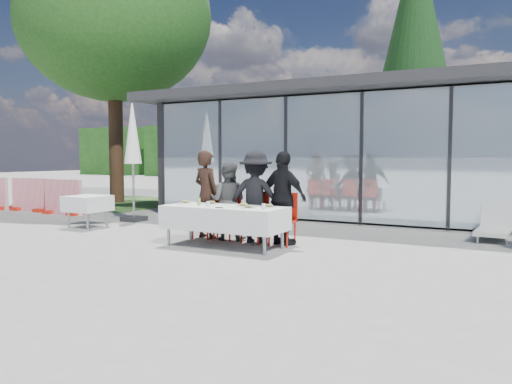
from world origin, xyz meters
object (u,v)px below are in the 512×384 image
diner_d (284,198)px  market_umbrella (133,142)px  diner_chair_c (256,214)px  spare_table_left (88,204)px  dining_table (224,218)px  diner_chair_a (208,211)px  plate_b (211,203)px  conifer_tree (415,46)px  juice_bottle (199,201)px  diner_a (206,194)px  diner_c (256,197)px  plate_c (243,205)px  plate_a (185,202)px  plate_d (269,206)px  diner_b (228,201)px  folded_eyeglasses (219,208)px  diner_chair_b (229,213)px  diner_chair_d (284,216)px  plate_extra (249,207)px  lounger (495,226)px  deciduous_tree (114,19)px

diner_d → market_umbrella: bearing=-0.1°
diner_chair_c → spare_table_left: 4.44m
dining_table → diner_chair_a: bearing=139.0°
plate_b → conifer_tree: (1.32, 12.56, 5.21)m
diner_chair_a → juice_bottle: (0.33, -0.79, 0.28)m
diner_a → market_umbrella: market_umbrella is taller
diner_chair_c → plate_b: bearing=-141.1°
diner_d → juice_bottle: bearing=44.1°
diner_chair_a → diner_c: diner_c is taller
plate_c → diner_d: bearing=49.3°
plate_a → spare_table_left: (-3.24, 0.60, -0.22)m
dining_table → plate_a: size_ratio=8.16×
plate_a → plate_d: bearing=1.4°
diner_c → plate_d: 0.83m
diner_b → diner_chair_c: size_ratio=1.58×
plate_d → folded_eyeglasses: plate_d is taller
diner_chair_b → diner_chair_d: same height
diner_b → diner_chair_b: diner_b is taller
diner_a → diner_d: diner_a is taller
diner_b → plate_c: 0.92m
plate_extra → lounger: size_ratio=0.20×
diner_c → folded_eyeglasses: diner_c is taller
dining_table → diner_d: 1.17m
diner_chair_d → plate_c: diner_chair_d is taller
diner_chair_d → plate_b: 1.40m
diner_c → lounger: diner_c is taller
market_umbrella → deciduous_tree: 7.10m
diner_chair_b → spare_table_left: 3.82m
lounger → market_umbrella: bearing=-171.4°
lounger → conifer_tree: conifer_tree is taller
plate_b → plate_extra: (1.00, -0.35, 0.00)m
diner_chair_b → plate_a: bearing=-130.9°
diner_b → market_umbrella: size_ratio=0.51×
plate_extra → conifer_tree: bearing=88.6°
folded_eyeglasses → conifer_tree: (0.82, 13.09, 5.23)m
dining_table → diner_chair_c: diner_chair_c is taller
diner_chair_c → juice_bottle: 1.15m
diner_chair_a → juice_bottle: 0.90m
diner_chair_c → diner_chair_d: same height
diner_c → diner_chair_c: size_ratio=1.80×
diner_b → plate_a: 0.85m
diner_chair_a → diner_b: size_ratio=0.63×
diner_chair_b → plate_extra: diner_chair_b is taller
folded_eyeglasses → conifer_tree: bearing=86.4°
plate_d → diner_chair_d: bearing=88.8°
plate_d → plate_a: bearing=-178.6°
diner_chair_a → diner_chair_c: same height
diner_chair_d → juice_bottle: (-1.38, -0.79, 0.28)m
diner_chair_a → diner_c: (1.13, -0.03, 0.34)m
diner_c → plate_b: size_ratio=6.33×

